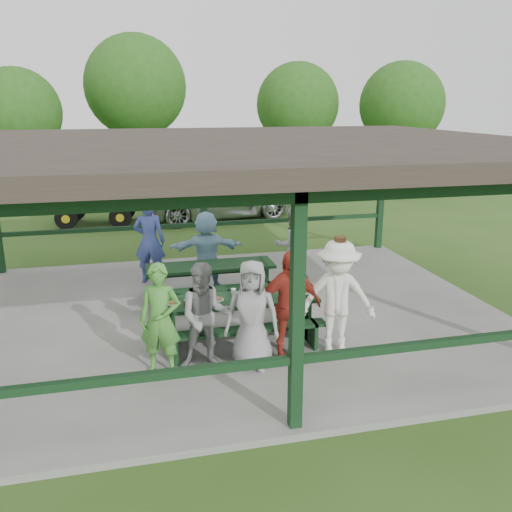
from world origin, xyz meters
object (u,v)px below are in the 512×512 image
object	(u,v)px
picnic_table_near	(239,314)
spectator_lblue	(207,250)
contestant_grey_mid	(252,315)
contestant_white_fedora	(337,297)
picnic_table_far	(211,278)
spectator_blue	(150,241)
contestant_grey_left	(205,316)
contestant_red	(289,306)
farm_trailer	(96,206)
contestant_green	(160,320)
pickup_truck	(220,196)
spectator_grey	(292,245)

from	to	relation	value
picnic_table_near	spectator_lblue	distance (m)	2.76
contestant_grey_mid	contestant_white_fedora	distance (m)	1.42
picnic_table_far	spectator_blue	size ratio (longest dim) A/B	1.34
picnic_table_far	contestant_grey_left	bearing A→B (deg)	-100.39
contestant_grey_mid	spectator_blue	size ratio (longest dim) A/B	0.88
contestant_red	picnic_table_far	bearing A→B (deg)	101.86
farm_trailer	spectator_blue	bearing A→B (deg)	-71.68
farm_trailer	contestant_red	bearing A→B (deg)	-66.98
contestant_grey_left	spectator_blue	size ratio (longest dim) A/B	0.87
picnic_table_near	contestant_grey_mid	distance (m)	1.01
contestant_green	spectator_blue	size ratio (longest dim) A/B	0.89
picnic_table_near	picnic_table_far	world-z (taller)	same
contestant_green	spectator_lblue	size ratio (longest dim) A/B	0.99
contestant_red	contestant_white_fedora	world-z (taller)	contestant_white_fedora
picnic_table_near	picnic_table_far	xyz separation A→B (m)	(-0.16, 2.00, -0.00)
contestant_grey_left	contestant_green	bearing A→B (deg)	-171.16
pickup_truck	contestant_white_fedora	bearing A→B (deg)	170.16
contestant_green	contestant_white_fedora	distance (m)	2.74
spectator_grey	spectator_lblue	bearing A→B (deg)	2.17
contestant_white_fedora	spectator_blue	size ratio (longest dim) A/B	1.01
picnic_table_near	contestant_grey_mid	bearing A→B (deg)	-90.16
contestant_grey_left	farm_trailer	size ratio (longest dim) A/B	0.45
pickup_truck	contestant_red	bearing A→B (deg)	166.07
contestant_green	spectator_blue	world-z (taller)	spectator_blue
contestant_grey_mid	contestant_red	xyz separation A→B (m)	(0.59, 0.08, 0.05)
contestant_green	spectator_grey	bearing A→B (deg)	69.52
pickup_truck	spectator_grey	bearing A→B (deg)	172.83
spectator_blue	farm_trailer	size ratio (longest dim) A/B	0.52
contestant_grey_mid	spectator_blue	distance (m)	4.57
contestant_white_fedora	spectator_lblue	size ratio (longest dim) A/B	1.12
spectator_grey	pickup_truck	world-z (taller)	spectator_grey
contestant_green	spectator_grey	distance (m)	4.85
contestant_grey_mid	spectator_blue	bearing A→B (deg)	125.57
contestant_green	spectator_lblue	bearing A→B (deg)	91.02
contestant_green	farm_trailer	bearing A→B (deg)	116.67
contestant_grey_mid	contestant_white_fedora	bearing A→B (deg)	25.50
picnic_table_far	spectator_grey	world-z (taller)	spectator_grey
picnic_table_far	contestant_white_fedora	size ratio (longest dim) A/B	1.33
spectator_blue	pickup_truck	bearing A→B (deg)	-95.39
contestant_green	spectator_grey	xyz separation A→B (m)	(3.14, 3.70, -0.02)
picnic_table_near	farm_trailer	bearing A→B (deg)	104.60
contestant_white_fedora	farm_trailer	bearing A→B (deg)	124.18
pickup_truck	farm_trailer	world-z (taller)	pickup_truck
contestant_white_fedora	pickup_truck	size ratio (longest dim) A/B	0.36
contestant_grey_left	contestant_white_fedora	bearing A→B (deg)	6.22
contestant_green	spectator_blue	distance (m)	4.28
picnic_table_near	spectator_lblue	size ratio (longest dim) A/B	1.53
spectator_blue	picnic_table_far	bearing A→B (deg)	143.88
contestant_grey_mid	spectator_lblue	bearing A→B (deg)	111.36
spectator_blue	farm_trailer	bearing A→B (deg)	-62.03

